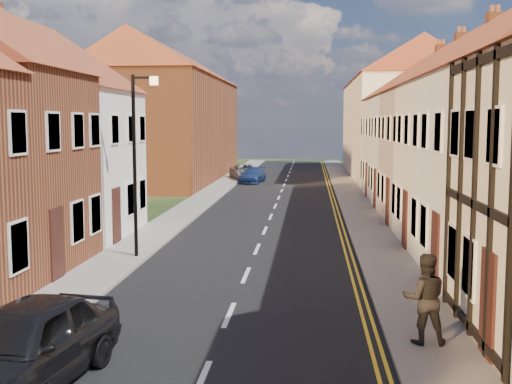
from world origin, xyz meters
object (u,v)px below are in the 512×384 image
car_near (23,346)px  pedestrian_right (425,299)px  lamppost (137,154)px  car_distant (246,172)px  car_far (252,175)px

car_near → pedestrian_right: pedestrian_right is taller
lamppost → car_near: lamppost is taller
car_distant → pedestrian_right: (7.42, -37.90, 0.41)m
lamppost → car_far: lamppost is taller
car_distant → pedestrian_right: 38.62m
car_distant → pedestrian_right: bearing=-95.7°
car_distant → car_near: bearing=-106.4°
car_far → car_distant: size_ratio=0.84×
lamppost → pedestrian_right: 11.53m
pedestrian_right → car_far: bearing=-79.3°
lamppost → car_far: (1.31, 27.72, -2.98)m
car_near → lamppost: bearing=103.1°
car_far → pedestrian_right: 36.25m
car_near → pedestrian_right: (7.17, 2.64, 0.27)m
car_near → car_far: car_near is taller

